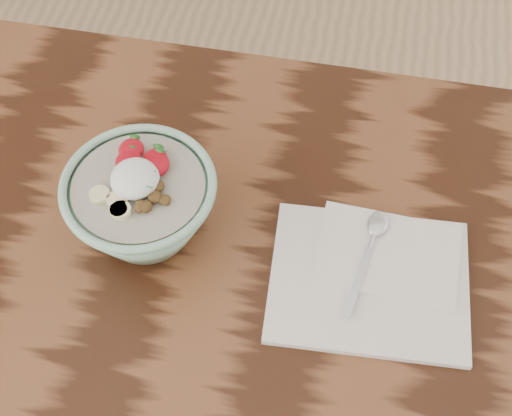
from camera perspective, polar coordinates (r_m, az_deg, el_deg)
The scene contains 4 objects.
table at distance 96.03cm, azimuth 2.05°, elevation -11.83°, with size 160.00×90.00×75.00cm.
breakfast_bowl at distance 89.57cm, azimuth -9.10°, elevation 0.39°, with size 19.02×19.02×13.02cm.
napkin at distance 91.06cm, azimuth 9.34°, elevation -5.34°, with size 25.75×21.29×1.52cm.
spoon at distance 92.40cm, azimuth 9.34°, elevation -2.35°, with size 4.65×16.14×0.84cm.
Camera 1 is at (3.38, -35.60, 154.83)cm, focal length 50.00 mm.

